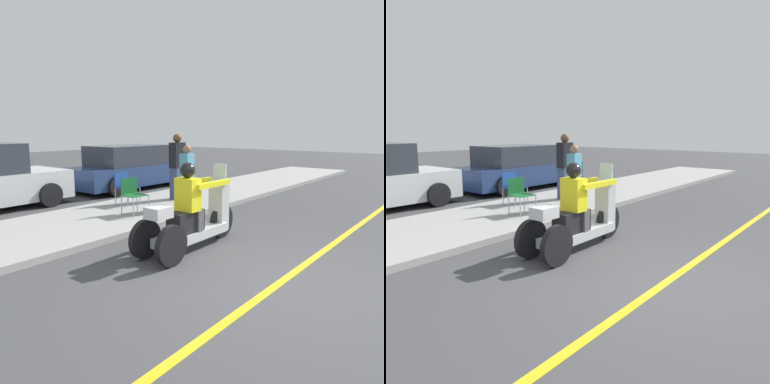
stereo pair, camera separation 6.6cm
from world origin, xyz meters
TOP-DOWN VIEW (x-y plane):
  - ground_plane at (0.00, 0.00)m, footprint 60.00×60.00m
  - lane_stripe at (0.49, 0.00)m, footprint 24.00×0.12m
  - sidewalk_strip at (0.00, 4.60)m, footprint 28.00×2.80m
  - motorcycle_trike at (0.49, 1.84)m, footprint 2.39×0.66m
  - spectator_mid_group at (2.68, 3.72)m, footprint 0.40×0.29m
  - spectator_near_curb at (3.43, 4.67)m, footprint 0.44×0.27m
  - folding_chair_set_back at (2.00, 5.22)m, footprint 0.47×0.47m
  - folding_chair_curbside at (1.36, 4.25)m, footprint 0.51×0.51m
  - parked_car_lot_left at (4.50, 7.69)m, footprint 4.70×2.02m

SIDE VIEW (x-z plane):
  - ground_plane at x=0.00m, z-range 0.00..0.00m
  - lane_stripe at x=0.49m, z-range 0.00..0.01m
  - sidewalk_strip at x=0.00m, z-range 0.00..0.12m
  - motorcycle_trike at x=0.49m, z-range -0.21..1.30m
  - folding_chair_set_back at x=2.00m, z-range 0.21..1.03m
  - folding_chair_curbside at x=1.36m, z-range 0.21..1.03m
  - parked_car_lot_left at x=4.50m, z-range -0.04..1.45m
  - spectator_mid_group at x=2.68m, z-range 0.09..1.63m
  - spectator_near_curb at x=3.43m, z-range 0.09..1.89m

